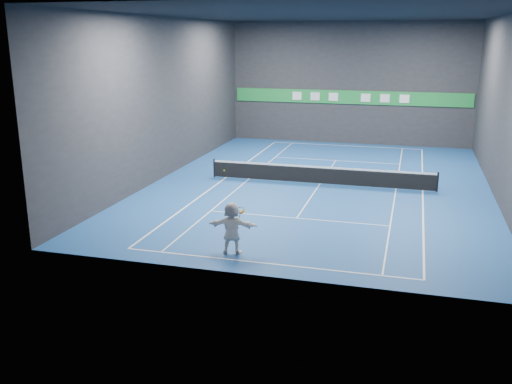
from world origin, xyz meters
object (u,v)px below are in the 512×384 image
(tennis_racket, at_px, (240,211))
(player, at_px, (232,228))
(tennis_ball, at_px, (224,170))
(tennis_net, at_px, (320,174))

(tennis_racket, bearing_deg, player, -171.58)
(tennis_ball, height_order, tennis_racket, tennis_ball)
(player, relative_size, tennis_ball, 27.18)
(player, xyz_separation_m, tennis_ball, (-0.34, 0.22, 2.13))
(player, xyz_separation_m, tennis_net, (1.49, 11.24, -0.46))
(tennis_ball, bearing_deg, tennis_racket, -14.42)
(tennis_net, bearing_deg, player, -97.57)
(player, relative_size, tennis_net, 0.16)
(tennis_net, bearing_deg, tennis_racket, -95.97)
(player, distance_m, tennis_racket, 0.74)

